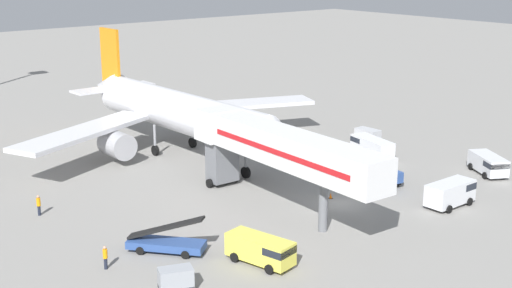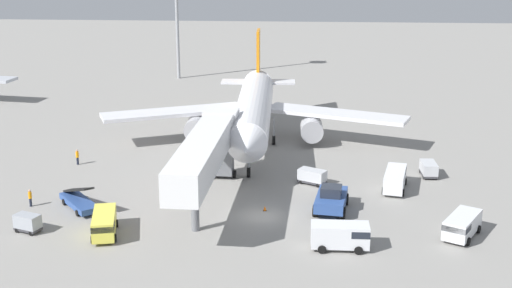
# 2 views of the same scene
# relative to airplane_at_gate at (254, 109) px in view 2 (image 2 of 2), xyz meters

# --- Properties ---
(ground_plane) EXTENTS (300.00, 300.00, 0.00)m
(ground_plane) POSITION_rel_airplane_at_gate_xyz_m (2.45, -22.20, -4.41)
(ground_plane) COLOR gray
(airplane_at_gate) EXTENTS (37.03, 34.90, 12.09)m
(airplane_at_gate) POSITION_rel_airplane_at_gate_xyz_m (0.00, 0.00, 0.00)
(airplane_at_gate) COLOR silver
(airplane_at_gate) RESTS_ON ground
(jet_bridge) EXTENTS (4.12, 21.79, 7.05)m
(jet_bridge) POSITION_rel_airplane_at_gate_xyz_m (-2.90, -19.43, 0.89)
(jet_bridge) COLOR silver
(jet_bridge) RESTS_ON ground
(pushback_tug) EXTENTS (3.46, 5.51, 2.44)m
(pushback_tug) POSITION_rel_airplane_at_gate_xyz_m (8.53, -20.34, -3.27)
(pushback_tug) COLOR #2D4C8E
(pushback_tug) RESTS_ON ground
(belt_loader_truck) EXTENTS (4.87, 5.42, 2.83)m
(belt_loader_truck) POSITION_rel_airplane_at_gate_xyz_m (-14.58, -21.40, -3.68)
(belt_loader_truck) COLOR #2D4C8E
(belt_loader_truck) RESTS_ON ground
(service_van_mid_center) EXTENTS (4.03, 5.08, 1.86)m
(service_van_mid_center) POSITION_rel_airplane_at_gate_xyz_m (19.15, -25.45, -3.34)
(service_van_mid_center) COLOR silver
(service_van_mid_center) RESTS_ON ground
(service_van_far_center) EXTENTS (2.92, 5.60, 1.94)m
(service_van_far_center) POSITION_rel_airplane_at_gate_xyz_m (15.06, -14.13, -3.29)
(service_van_far_center) COLOR white
(service_van_far_center) RESTS_ON ground
(service_van_near_left) EXTENTS (4.64, 2.23, 2.10)m
(service_van_near_left) POSITION_rel_airplane_at_gate_xyz_m (9.09, -28.42, -3.21)
(service_van_near_left) COLOR silver
(service_van_near_left) RESTS_ON ground
(service_van_outer_right) EXTENTS (2.83, 5.17, 1.92)m
(service_van_outer_right) POSITION_rel_airplane_at_gate_xyz_m (-10.57, -27.24, -3.30)
(service_van_outer_right) COLOR #E5DB4C
(service_van_outer_right) RESTS_ON ground
(baggage_cart_rear_right) EXTENTS (1.54, 2.82, 1.50)m
(baggage_cart_rear_right) POSITION_rel_airplane_at_gate_xyz_m (19.04, -10.03, -3.58)
(baggage_cart_rear_right) COLOR #38383D
(baggage_cart_rear_right) RESTS_ON ground
(baggage_cart_mid_right) EXTENTS (2.43, 1.89, 1.54)m
(baggage_cart_mid_right) POSITION_rel_airplane_at_gate_xyz_m (-17.28, -26.88, -3.56)
(baggage_cart_mid_right) COLOR #38383D
(baggage_cart_mid_right) RESTS_ON ground
(baggage_cart_far_left) EXTENTS (3.06, 2.50, 1.50)m
(baggage_cart_far_left) POSITION_rel_airplane_at_gate_xyz_m (6.88, -13.24, -3.58)
(baggage_cart_far_left) COLOR #38383D
(baggage_cart_far_left) RESTS_ON ground
(ground_crew_worker_foreground) EXTENTS (0.45, 0.45, 1.67)m
(ground_crew_worker_foreground) POSITION_rel_airplane_at_gate_xyz_m (-19.26, -21.21, -3.53)
(ground_crew_worker_foreground) COLOR #1E2333
(ground_crew_worker_foreground) RESTS_ON ground
(ground_crew_worker_midground) EXTENTS (0.42, 0.42, 1.73)m
(ground_crew_worker_midground) POSITION_rel_airplane_at_gate_xyz_m (-18.79, -8.75, -3.50)
(ground_crew_worker_midground) COLOR #1E2333
(ground_crew_worker_midground) RESTS_ON ground
(safety_cone_alpha) EXTENTS (0.32, 0.32, 0.49)m
(safety_cone_alpha) POSITION_rel_airplane_at_gate_xyz_m (2.51, -20.78, -4.17)
(safety_cone_alpha) COLOR black
(safety_cone_alpha) RESTS_ON ground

